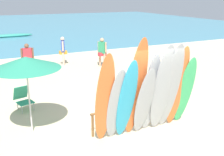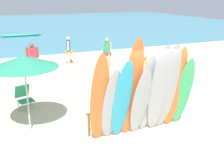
% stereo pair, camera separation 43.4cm
% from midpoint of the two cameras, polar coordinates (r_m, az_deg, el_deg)
% --- Properties ---
extents(ground, '(60.00, 60.00, 0.00)m').
position_cam_midpoint_polar(ground, '(21.04, -12.33, 6.42)').
color(ground, beige).
extents(ocean_water, '(60.00, 40.00, 0.02)m').
position_cam_midpoint_polar(ocean_water, '(38.02, -17.29, 10.74)').
color(ocean_water, teal).
rests_on(ocean_water, ground).
extents(surfboard_rack, '(3.02, 0.07, 0.71)m').
position_cam_midpoint_polar(surfboard_rack, '(8.02, 6.56, -6.73)').
color(surfboard_rack, brown).
rests_on(surfboard_rack, ground).
extents(surfboard_orange_0, '(0.52, 0.71, 2.54)m').
position_cam_midpoint_polar(surfboard_orange_0, '(6.77, -0.84, -4.68)').
color(surfboard_orange_0, orange).
rests_on(surfboard_orange_0, ground).
extents(surfboard_grey_1, '(0.54, 0.69, 2.12)m').
position_cam_midpoint_polar(surfboard_grey_1, '(6.99, 1.68, -5.85)').
color(surfboard_grey_1, '#999EA3').
rests_on(surfboard_grey_1, ground).
extents(surfboard_teal_2, '(0.56, 0.75, 2.33)m').
position_cam_midpoint_polar(surfboard_teal_2, '(7.01, 3.94, -4.87)').
color(surfboard_teal_2, '#289EC6').
rests_on(surfboard_teal_2, ground).
extents(surfboard_orange_3, '(0.62, 0.72, 2.84)m').
position_cam_midpoint_polar(surfboard_orange_3, '(7.09, 6.01, -2.43)').
color(surfboard_orange_3, orange).
rests_on(surfboard_orange_3, ground).
extents(surfboard_grey_4, '(0.57, 0.65, 2.04)m').
position_cam_midpoint_polar(surfboard_grey_4, '(7.34, 7.79, -5.17)').
color(surfboard_grey_4, '#999EA3').
rests_on(surfboard_grey_4, ground).
extents(surfboard_grey_5, '(0.50, 0.55, 2.37)m').
position_cam_midpoint_polar(surfboard_grey_5, '(7.49, 9.17, -3.40)').
color(surfboard_grey_5, '#999EA3').
rests_on(surfboard_grey_5, ground).
extents(surfboard_grey_6, '(0.63, 0.75, 2.62)m').
position_cam_midpoint_polar(surfboard_grey_6, '(7.49, 11.61, -2.54)').
color(surfboard_grey_6, '#999EA3').
rests_on(surfboard_grey_6, ground).
extents(surfboard_grey_7, '(0.62, 0.85, 2.63)m').
position_cam_midpoint_polar(surfboard_grey_7, '(7.62, 13.39, -2.24)').
color(surfboard_grey_7, '#999EA3').
rests_on(surfboard_grey_7, ground).
extents(surfboard_orange_8, '(0.52, 0.60, 2.51)m').
position_cam_midpoint_polar(surfboard_orange_8, '(7.90, 14.91, -2.15)').
color(surfboard_orange_8, orange).
rests_on(surfboard_orange_8, ground).
extents(surfboard_green_9, '(0.57, 0.70, 2.18)m').
position_cam_midpoint_polar(surfboard_green_9, '(8.14, 16.39, -2.92)').
color(surfboard_green_9, '#38B266').
rests_on(surfboard_green_9, ground).
extents(beachgoer_photographing, '(0.44, 0.60, 1.71)m').
position_cam_midpoint_polar(beachgoer_photographing, '(10.29, 7.89, 1.20)').
color(beachgoer_photographing, tan).
rests_on(beachgoer_photographing, ground).
extents(beachgoer_by_water, '(0.60, 0.26, 1.59)m').
position_cam_midpoint_polar(beachgoer_by_water, '(13.67, -15.68, 4.42)').
color(beachgoer_by_water, brown).
rests_on(beachgoer_by_water, ground).
extents(beachgoer_midbeach, '(0.42, 0.55, 1.60)m').
position_cam_midpoint_polar(beachgoer_midbeach, '(14.68, -0.23, 5.93)').
color(beachgoer_midbeach, tan).
rests_on(beachgoer_midbeach, ground).
extents(beachgoer_strolling, '(0.41, 0.58, 1.59)m').
position_cam_midpoint_polar(beachgoer_strolling, '(15.42, -8.46, 6.26)').
color(beachgoer_strolling, beige).
rests_on(beachgoer_strolling, ground).
extents(beach_chair_red, '(0.66, 0.80, 0.82)m').
position_cam_midpoint_polar(beach_chair_red, '(9.81, -17.05, -3.65)').
color(beach_chair_red, '#B7B7BC').
rests_on(beach_chair_red, ground).
extents(beach_umbrella, '(1.89, 1.89, 2.22)m').
position_cam_midpoint_polar(beach_umbrella, '(7.64, -16.74, 3.31)').
color(beach_umbrella, silver).
rests_on(beach_umbrella, ground).
extents(distant_boat, '(3.91, 0.86, 0.31)m').
position_cam_midpoint_polar(distant_boat, '(27.48, -18.29, 8.71)').
color(distant_boat, teal).
rests_on(distant_boat, ground).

